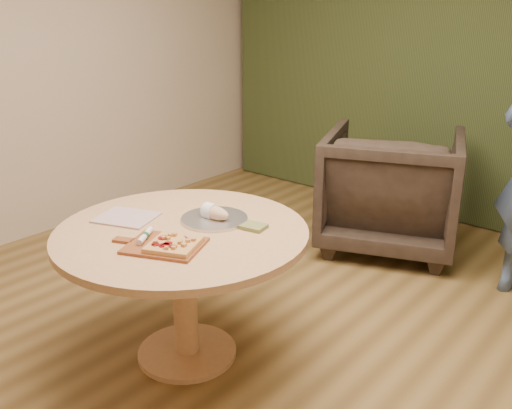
{
  "coord_description": "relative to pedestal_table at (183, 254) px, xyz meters",
  "views": [
    {
      "loc": [
        1.74,
        -1.89,
        1.86
      ],
      "look_at": [
        -0.05,
        0.25,
        0.85
      ],
      "focal_mm": 40.0,
      "sensor_mm": 36.0,
      "label": 1
    }
  ],
  "objects": [
    {
      "name": "pedestal_table",
      "position": [
        0.0,
        0.0,
        0.0
      ],
      "size": [
        1.3,
        1.3,
        0.75
      ],
      "rotation": [
        0.0,
        0.0,
        0.13
      ],
      "color": "tan",
      "rests_on": "ground"
    },
    {
      "name": "newspaper",
      "position": [
        -0.34,
        -0.08,
        0.15
      ],
      "size": [
        0.37,
        0.34,
        0.01
      ],
      "primitive_type": "cube",
      "rotation": [
        0.0,
        0.0,
        0.35
      ],
      "color": "silver",
      "rests_on": "pedestal_table"
    },
    {
      "name": "flatbread_pizza",
      "position": [
        0.16,
        -0.2,
        0.17
      ],
      "size": [
        0.29,
        0.29,
        0.04
      ],
      "rotation": [
        0.0,
        0.0,
        0.41
      ],
      "color": "tan",
      "rests_on": "pizza_paddle"
    },
    {
      "name": "curtain",
      "position": [
        0.28,
        2.97,
        0.79
      ],
      "size": [
        4.8,
        0.14,
        2.78
      ],
      "primitive_type": "cube",
      "color": "#273216",
      "rests_on": "ground"
    },
    {
      "name": "serving_tray",
      "position": [
        0.04,
        0.2,
        0.15
      ],
      "size": [
        0.36,
        0.36,
        0.02
      ],
      "color": "silver",
      "rests_on": "pedestal_table"
    },
    {
      "name": "green_packet",
      "position": [
        0.28,
        0.25,
        0.15
      ],
      "size": [
        0.13,
        0.12,
        0.02
      ],
      "primitive_type": "cube",
      "rotation": [
        0.0,
        0.0,
        0.16
      ],
      "color": "#515A28",
      "rests_on": "pedestal_table"
    },
    {
      "name": "pizza_paddle",
      "position": [
        0.09,
        -0.21,
        0.15
      ],
      "size": [
        0.47,
        0.4,
        0.01
      ],
      "rotation": [
        0.0,
        0.0,
        0.41
      ],
      "color": "brown",
      "rests_on": "pedestal_table"
    },
    {
      "name": "cutlery_roll",
      "position": [
        -0.02,
        -0.22,
        0.17
      ],
      "size": [
        0.12,
        0.18,
        0.03
      ],
      "rotation": [
        0.0,
        0.0,
        0.56
      ],
      "color": "silver",
      "rests_on": "pizza_paddle"
    },
    {
      "name": "room_shell",
      "position": [
        0.28,
        0.07,
        0.79
      ],
      "size": [
        5.04,
        6.04,
        2.84
      ],
      "color": "brown",
      "rests_on": "ground"
    },
    {
      "name": "bread_roll",
      "position": [
        0.03,
        0.2,
        0.18
      ],
      "size": [
        0.19,
        0.09,
        0.09
      ],
      "color": "#D8B084",
      "rests_on": "serving_tray"
    },
    {
      "name": "armchair",
      "position": [
        0.13,
        2.06,
        -0.09
      ],
      "size": [
        1.27,
        1.24,
        1.03
      ],
      "primitive_type": "imported",
      "rotation": [
        0.0,
        0.0,
        3.52
      ],
      "color": "black",
      "rests_on": "ground"
    }
  ]
}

